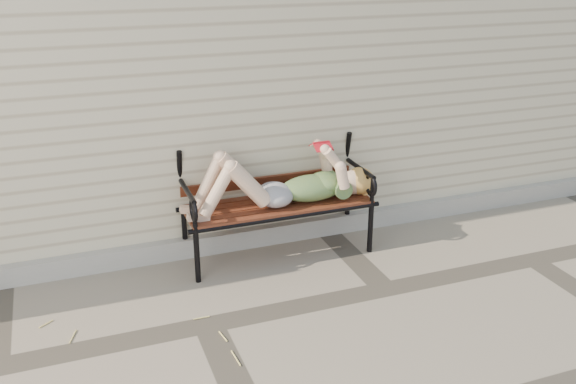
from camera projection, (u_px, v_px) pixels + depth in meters
name	position (u px, v px, depth m)	size (l,w,h in m)	color
ground	(209.00, 325.00, 4.02)	(80.00, 80.00, 0.00)	gray
house_wall	(125.00, 24.00, 6.08)	(8.00, 4.00, 3.00)	beige
foundation_strip	(177.00, 249.00, 4.84)	(8.00, 0.10, 0.15)	#A9A599
garden_bench	(274.00, 182.00, 4.80)	(1.53, 0.61, 0.99)	black
reading_woman	(281.00, 183.00, 4.69)	(1.44, 0.33, 0.45)	#0B454D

